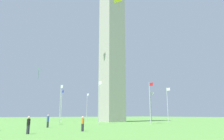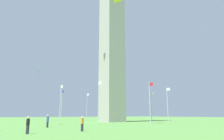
# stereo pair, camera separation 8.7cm
# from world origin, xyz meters

# --- Properties ---
(ground_plane) EXTENTS (260.00, 260.00, 0.00)m
(ground_plane) POSITION_xyz_m (0.00, 0.00, 0.00)
(ground_plane) COLOR #548C3D
(obelisk_monument) EXTENTS (5.21, 5.21, 47.34)m
(obelisk_monument) POSITION_xyz_m (0.00, 0.00, 23.67)
(obelisk_monument) COLOR #A8A399
(obelisk_monument) RESTS_ON ground
(flagpole_n) EXTENTS (1.12, 0.14, 8.43)m
(flagpole_n) POSITION_xyz_m (14.01, 0.00, 4.61)
(flagpole_n) COLOR silver
(flagpole_n) RESTS_ON ground
(flagpole_ne) EXTENTS (1.12, 0.14, 8.43)m
(flagpole_ne) POSITION_xyz_m (9.92, 9.86, 4.61)
(flagpole_ne) COLOR silver
(flagpole_ne) RESTS_ON ground
(flagpole_e) EXTENTS (1.12, 0.14, 8.43)m
(flagpole_e) POSITION_xyz_m (0.06, 13.95, 4.61)
(flagpole_e) COLOR silver
(flagpole_e) RESTS_ON ground
(flagpole_se) EXTENTS (1.12, 0.14, 8.43)m
(flagpole_se) POSITION_xyz_m (-9.81, 9.86, 4.61)
(flagpole_se) COLOR silver
(flagpole_se) RESTS_ON ground
(flagpole_s) EXTENTS (1.12, 0.14, 8.43)m
(flagpole_s) POSITION_xyz_m (-13.89, 0.00, 4.61)
(flagpole_s) COLOR silver
(flagpole_s) RESTS_ON ground
(flagpole_sw) EXTENTS (1.12, 0.14, 8.43)m
(flagpole_sw) POSITION_xyz_m (-9.81, -9.86, 4.61)
(flagpole_sw) COLOR silver
(flagpole_sw) RESTS_ON ground
(flagpole_w) EXTENTS (1.12, 0.14, 8.43)m
(flagpole_w) POSITION_xyz_m (0.06, -13.95, 4.61)
(flagpole_w) COLOR silver
(flagpole_w) RESTS_ON ground
(flagpole_nw) EXTENTS (1.12, 0.14, 8.43)m
(flagpole_nw) POSITION_xyz_m (9.92, -9.86, 4.61)
(flagpole_nw) COLOR silver
(flagpole_nw) RESTS_ON ground
(person_black_shirt) EXTENTS (0.32, 0.32, 1.63)m
(person_black_shirt) POSITION_xyz_m (24.84, -26.38, 0.81)
(person_black_shirt) COLOR #2D2D38
(person_black_shirt) RESTS_ON ground
(person_orange_shirt) EXTENTS (0.32, 0.32, 1.61)m
(person_orange_shirt) POSITION_xyz_m (24.60, -20.56, 0.80)
(person_orange_shirt) COLOR #2D2D38
(person_orange_shirt) RESTS_ON ground
(person_blue_shirt) EXTENTS (0.32, 0.32, 1.79)m
(person_blue_shirt) POSITION_xyz_m (15.41, -21.49, 0.89)
(person_blue_shirt) COLOR #2D2D38
(person_blue_shirt) RESTS_ON ground
(kite_yellow_delta) EXTENTS (2.38, 2.41, 3.16)m
(kite_yellow_delta) POSITION_xyz_m (14.48, -8.15, 24.57)
(kite_yellow_delta) COLOR yellow
(kite_green_diamond) EXTENTS (1.76, 1.70, 2.23)m
(kite_green_diamond) POSITION_xyz_m (7.03, -21.04, 10.03)
(kite_green_diamond) COLOR green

